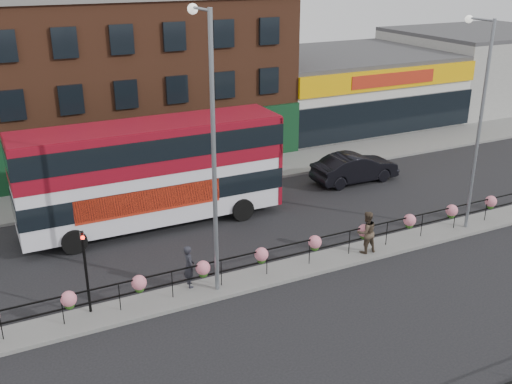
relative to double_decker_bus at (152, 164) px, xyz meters
name	(u,v)px	position (x,y,z in m)	size (l,w,h in m)	color
ground	(288,272)	(3.45, -7.02, -3.11)	(120.00, 120.00, 0.00)	black
north_pavement	(187,180)	(3.45, 4.98, -3.03)	(60.00, 4.00, 0.15)	slate
median	(288,270)	(3.45, -7.02, -3.03)	(60.00, 1.60, 0.15)	slate
brick_building	(80,76)	(-0.55, 12.94, 2.02)	(25.00, 12.21, 10.30)	brown
supermarket	(343,87)	(19.45, 12.88, -0.46)	(15.00, 12.25, 5.30)	silver
warehouse_east	(481,66)	(34.20, 12.98, 0.04)	(14.50, 12.00, 6.30)	#989893
median_railing	(289,249)	(3.45, -7.02, -2.06)	(30.04, 0.56, 1.23)	black
double_decker_bus	(152,164)	(0.00, 0.00, 0.00)	(12.51, 3.21, 5.06)	silver
car	(355,168)	(12.13, 0.65, -2.27)	(5.10, 1.78, 1.68)	black
pedestrian_a	(189,266)	(-0.68, -6.51, -2.09)	(0.45, 0.66, 1.73)	#21222A
pedestrian_b	(366,232)	(7.20, -7.18, -2.01)	(0.95, 0.76, 1.90)	#483A2C
lamp_column_west	(210,132)	(0.20, -6.93, 3.27)	(0.38, 1.84, 10.51)	gray
lamp_column_east	(478,108)	(13.06, -6.94, 2.75)	(0.35, 1.69, 9.63)	gray
traffic_light_median	(84,254)	(-4.55, -6.63, -0.64)	(0.15, 0.28, 3.65)	black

